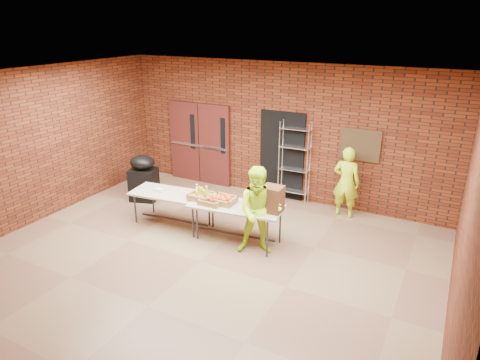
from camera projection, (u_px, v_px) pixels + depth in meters
name	position (u px, v px, depth m)	size (l,w,h in m)	color
room	(197.00, 178.00, 7.09)	(8.08, 7.08, 3.28)	brown
double_doors	(200.00, 143.00, 11.09)	(1.78, 0.12, 2.10)	#4A1515
dark_doorway	(282.00, 155.00, 10.11)	(1.10, 0.06, 2.10)	black
bronze_plaque	(360.00, 145.00, 9.13)	(0.85, 0.04, 0.70)	#3F2A19
wire_rack	(294.00, 163.00, 9.86)	(0.71, 0.24, 1.93)	silver
table_left	(173.00, 196.00, 8.80)	(1.82, 0.92, 0.72)	tan
table_right	(236.00, 208.00, 8.18)	(1.88, 0.96, 0.74)	tan
basket_bananas	(202.00, 196.00, 8.42)	(0.49, 0.38, 0.15)	#A77E43
basket_oranges	(223.00, 200.00, 8.25)	(0.49, 0.38, 0.15)	#A77E43
basket_apples	(211.00, 201.00, 8.20)	(0.43, 0.33, 0.13)	#A77E43
muffin_tray	(199.00, 197.00, 8.46)	(0.39, 0.39, 0.10)	#144E1E
napkin_box	(159.00, 190.00, 8.85)	(0.20, 0.13, 0.07)	white
coffee_dispenser	(272.00, 199.00, 7.83)	(0.37, 0.33, 0.49)	#50331B
cup_stack_front	(249.00, 204.00, 7.89)	(0.09, 0.09, 0.26)	white
cup_stack_mid	(250.00, 209.00, 7.74)	(0.07, 0.07, 0.22)	white
cup_stack_back	(252.00, 203.00, 8.01)	(0.07, 0.07, 0.22)	white
covered_grill	(143.00, 178.00, 10.11)	(0.73, 0.67, 1.11)	black
volunteer_woman	(346.00, 182.00, 9.18)	(0.57, 0.38, 1.58)	#C5FB1B
volunteer_man	(259.00, 211.00, 7.71)	(0.81, 0.63, 1.66)	#C5FB1B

